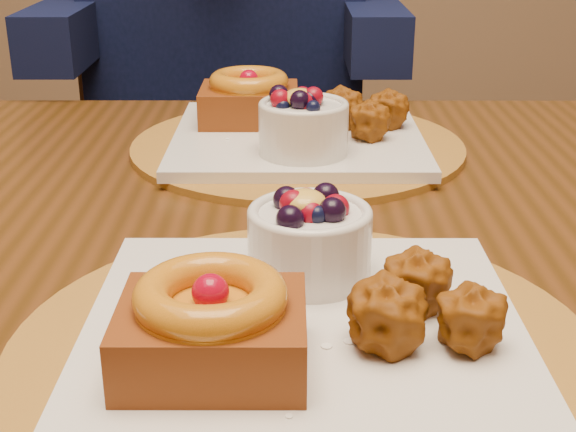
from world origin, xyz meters
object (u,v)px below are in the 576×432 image
object	(u,v)px
place_setting_far	(295,128)
place_setting_near	(300,318)
dining_table	(299,299)
chair_far	(200,213)

from	to	relation	value
place_setting_far	place_setting_near	bearing A→B (deg)	-89.93
dining_table	chair_far	bearing A→B (deg)	103.79
dining_table	place_setting_far	size ratio (longest dim) A/B	4.21
chair_far	place_setting_far	bearing A→B (deg)	-79.47
place_setting_near	place_setting_far	xyz separation A→B (m)	(-0.00, 0.43, 0.00)
dining_table	chair_far	world-z (taller)	chair_far
dining_table	chair_far	xyz separation A→B (m)	(-0.18, 0.71, -0.20)
dining_table	place_setting_far	world-z (taller)	place_setting_far
dining_table	place_setting_far	distance (m)	0.24
place_setting_far	chair_far	bearing A→B (deg)	109.01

